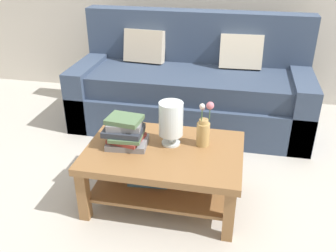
{
  "coord_description": "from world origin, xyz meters",
  "views": [
    {
      "loc": [
        0.46,
        -2.53,
        1.73
      ],
      "look_at": [
        -0.0,
        -0.27,
        0.52
      ],
      "focal_mm": 39.61,
      "sensor_mm": 36.0,
      "label": 1
    }
  ],
  "objects_px": {
    "coffee_table": "(163,163)",
    "book_stack_main": "(126,133)",
    "glass_hurricane_vase": "(171,120)",
    "couch": "(191,88)",
    "flower_pitcher": "(204,129)"
  },
  "relations": [
    {
      "from": "coffee_table",
      "to": "book_stack_main",
      "type": "distance_m",
      "value": 0.34
    },
    {
      "from": "book_stack_main",
      "to": "coffee_table",
      "type": "bearing_deg",
      "value": -1.04
    },
    {
      "from": "coffee_table",
      "to": "glass_hurricane_vase",
      "type": "bearing_deg",
      "value": 63.48
    },
    {
      "from": "couch",
      "to": "glass_hurricane_vase",
      "type": "xyz_separation_m",
      "value": [
        0.03,
        -1.21,
        0.24
      ]
    },
    {
      "from": "glass_hurricane_vase",
      "to": "flower_pitcher",
      "type": "relative_size",
      "value": 0.95
    },
    {
      "from": "book_stack_main",
      "to": "couch",
      "type": "bearing_deg",
      "value": 78.27
    },
    {
      "from": "couch",
      "to": "glass_hurricane_vase",
      "type": "bearing_deg",
      "value": -88.37
    },
    {
      "from": "flower_pitcher",
      "to": "couch",
      "type": "bearing_deg",
      "value": 102.21
    },
    {
      "from": "couch",
      "to": "coffee_table",
      "type": "distance_m",
      "value": 1.29
    },
    {
      "from": "book_stack_main",
      "to": "glass_hurricane_vase",
      "type": "relative_size",
      "value": 0.97
    },
    {
      "from": "book_stack_main",
      "to": "flower_pitcher",
      "type": "distance_m",
      "value": 0.53
    },
    {
      "from": "coffee_table",
      "to": "glass_hurricane_vase",
      "type": "relative_size",
      "value": 3.42
    },
    {
      "from": "couch",
      "to": "book_stack_main",
      "type": "xyz_separation_m",
      "value": [
        -0.27,
        -1.28,
        0.15
      ]
    },
    {
      "from": "glass_hurricane_vase",
      "to": "flower_pitcher",
      "type": "distance_m",
      "value": 0.23
    },
    {
      "from": "couch",
      "to": "book_stack_main",
      "type": "distance_m",
      "value": 1.32
    }
  ]
}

